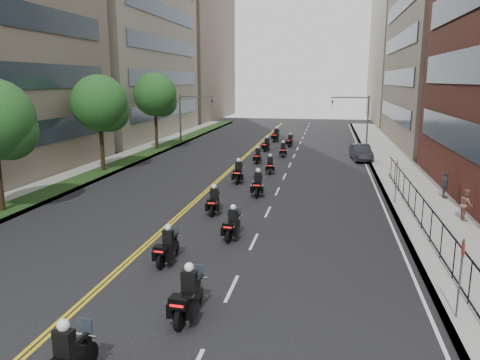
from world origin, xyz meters
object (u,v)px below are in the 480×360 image
Objects in this scene: motorcycle_6 at (238,173)px; pedestrian_b at (466,204)px; parked_sedan at (361,152)px; pedestrian_c at (445,185)px; motorcycle_1 at (188,297)px; motorcycle_9 at (283,150)px; motorcycle_8 at (258,156)px; motorcycle_5 at (258,185)px; motorcycle_12 at (276,136)px; motorcycle_7 at (270,166)px; motorcycle_3 at (232,225)px; motorcycle_2 at (167,248)px; motorcycle_4 at (214,202)px; motorcycle_10 at (266,145)px; motorcycle_11 at (290,141)px.

motorcycle_6 is 1.46× the size of pedestrian_b.
pedestrian_c reaches higher than parked_sedan.
motorcycle_1 is 31.65m from motorcycle_9.
motorcycle_5 is at bearing -81.72° from motorcycle_8.
motorcycle_9 reaches higher than motorcycle_8.
motorcycle_1 reaches higher than motorcycle_8.
motorcycle_12 is at bearing 32.70° from pedestrian_c.
motorcycle_1 is 1.14× the size of motorcycle_7.
pedestrian_b reaches higher than motorcycle_3.
motorcycle_1 reaches higher than motorcycle_2.
motorcycle_6 is at bearing 93.08° from motorcycle_2.
motorcycle_4 is at bearing -121.44° from parked_sedan.
parked_sedan is at bearing 46.21° from motorcycle_6.
motorcycle_12 is at bearing 93.72° from motorcycle_9.
motorcycle_2 is 30.84m from motorcycle_10.
parked_sedan is (7.33, 14.99, 0.04)m from motorcycle_5.
motorcycle_6 is at bearing 115.04° from motorcycle_5.
parked_sedan is (9.23, 26.82, 0.10)m from motorcycle_2.
motorcycle_9 is at bearing 79.70° from motorcycle_4.
motorcycle_2 is 0.89× the size of motorcycle_12.
motorcycle_12 reaches higher than motorcycle_1.
motorcycle_6 is 15.26m from pedestrian_b.
motorcycle_3 is 1.05× the size of motorcycle_11.
parked_sedan is at bearing 21.85° from pedestrian_c.
motorcycle_4 is at bearing -93.40° from motorcycle_6.
motorcycle_8 is at bearing 56.15° from pedestrian_c.
motorcycle_10 is at bearing 115.32° from motorcycle_9.
motorcycle_8 is at bearing 98.28° from motorcycle_3.
motorcycle_3 is 27.49m from motorcycle_10.
motorcycle_2 is at bearing -83.25° from motorcycle_12.
motorcycle_2 is 1.32× the size of pedestrian_b.
motorcycle_4 reaches higher than motorcycle_2.
motorcycle_9 is at bearing 64.44° from motorcycle_8.
pedestrian_b is at bearing 34.12° from motorcycle_2.
motorcycle_6 is at bearing 86.29° from motorcycle_4.
motorcycle_12 reaches higher than motorcycle_5.
motorcycle_2 is at bearing -102.64° from motorcycle_5.
motorcycle_2 is 1.04× the size of motorcycle_11.
motorcycle_5 is (1.77, 4.51, 0.05)m from motorcycle_4.
pedestrian_c reaches higher than motorcycle_2.
pedestrian_b reaches higher than parked_sedan.
motorcycle_6 is at bearing 84.15° from pedestrian_c.
motorcycle_9 is 1.03× the size of motorcycle_11.
motorcycle_6 is at bearing -105.77° from motorcycle_9.
motorcycle_2 is at bearing -94.51° from motorcycle_6.
motorcycle_5 is (-0.23, 15.98, -0.01)m from motorcycle_1.
pedestrian_b reaches higher than motorcycle_10.
pedestrian_b is at bearing -65.88° from motorcycle_9.
motorcycle_8 is (-1.99, 27.71, -0.09)m from motorcycle_1.
motorcycle_2 is 34.81m from motorcycle_11.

